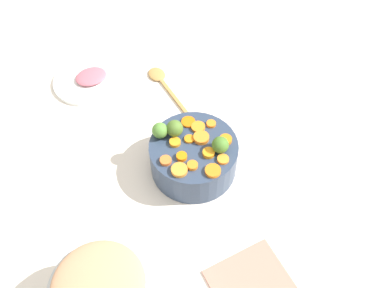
# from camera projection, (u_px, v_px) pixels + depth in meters

# --- Properties ---
(tabletop) EXTENTS (2.40, 2.40, 0.02)m
(tabletop) POSITION_uv_depth(u_px,v_px,m) (189.00, 164.00, 1.13)
(tabletop) COLOR silver
(tabletop) RESTS_ON ground
(serving_bowl_carrots) EXTENTS (0.23, 0.23, 0.10)m
(serving_bowl_carrots) POSITION_uv_depth(u_px,v_px,m) (192.00, 158.00, 1.08)
(serving_bowl_carrots) COLOR #2C3A52
(serving_bowl_carrots) RESTS_ON tabletop
(stuffing_mound) EXTENTS (0.18, 0.18, 0.04)m
(stuffing_mound) POSITION_uv_depth(u_px,v_px,m) (98.00, 285.00, 0.78)
(stuffing_mound) COLOR tan
(stuffing_mound) RESTS_ON metal_pot
(carrot_slice_0) EXTENTS (0.04, 0.04, 0.01)m
(carrot_slice_0) POSITION_uv_depth(u_px,v_px,m) (166.00, 161.00, 1.01)
(carrot_slice_0) COLOR orange
(carrot_slice_0) RESTS_ON serving_bowl_carrots
(carrot_slice_1) EXTENTS (0.03, 0.03, 0.01)m
(carrot_slice_1) POSITION_uv_depth(u_px,v_px,m) (211.00, 124.00, 1.08)
(carrot_slice_1) COLOR orange
(carrot_slice_1) RESTS_ON serving_bowl_carrots
(carrot_slice_2) EXTENTS (0.05, 0.05, 0.01)m
(carrot_slice_2) POSITION_uv_depth(u_px,v_px,m) (188.00, 122.00, 1.08)
(carrot_slice_2) COLOR orange
(carrot_slice_2) RESTS_ON serving_bowl_carrots
(carrot_slice_3) EXTENTS (0.04, 0.04, 0.01)m
(carrot_slice_3) POSITION_uv_depth(u_px,v_px,m) (226.00, 140.00, 1.04)
(carrot_slice_3) COLOR orange
(carrot_slice_3) RESTS_ON serving_bowl_carrots
(carrot_slice_4) EXTENTS (0.03, 0.03, 0.01)m
(carrot_slice_4) POSITION_uv_depth(u_px,v_px,m) (175.00, 142.00, 1.04)
(carrot_slice_4) COLOR orange
(carrot_slice_4) RESTS_ON serving_bowl_carrots
(carrot_slice_5) EXTENTS (0.04, 0.04, 0.01)m
(carrot_slice_5) POSITION_uv_depth(u_px,v_px,m) (223.00, 159.00, 1.01)
(carrot_slice_5) COLOR orange
(carrot_slice_5) RESTS_ON serving_bowl_carrots
(carrot_slice_6) EXTENTS (0.03, 0.03, 0.01)m
(carrot_slice_6) POSITION_uv_depth(u_px,v_px,m) (182.00, 157.00, 1.01)
(carrot_slice_6) COLOR orange
(carrot_slice_6) RESTS_ON serving_bowl_carrots
(carrot_slice_7) EXTENTS (0.05, 0.05, 0.01)m
(carrot_slice_7) POSITION_uv_depth(u_px,v_px,m) (179.00, 170.00, 0.99)
(carrot_slice_7) COLOR orange
(carrot_slice_7) RESTS_ON serving_bowl_carrots
(carrot_slice_8) EXTENTS (0.06, 0.06, 0.01)m
(carrot_slice_8) POSITION_uv_depth(u_px,v_px,m) (201.00, 138.00, 1.05)
(carrot_slice_8) COLOR orange
(carrot_slice_8) RESTS_ON serving_bowl_carrots
(carrot_slice_9) EXTENTS (0.04, 0.04, 0.01)m
(carrot_slice_9) POSITION_uv_depth(u_px,v_px,m) (213.00, 171.00, 0.99)
(carrot_slice_9) COLOR orange
(carrot_slice_9) RESTS_ON serving_bowl_carrots
(carrot_slice_10) EXTENTS (0.04, 0.04, 0.01)m
(carrot_slice_10) POSITION_uv_depth(u_px,v_px,m) (188.00, 140.00, 1.05)
(carrot_slice_10) COLOR orange
(carrot_slice_10) RESTS_ON serving_bowl_carrots
(carrot_slice_11) EXTENTS (0.03, 0.03, 0.01)m
(carrot_slice_11) POSITION_uv_depth(u_px,v_px,m) (209.00, 153.00, 1.02)
(carrot_slice_11) COLOR orange
(carrot_slice_11) RESTS_ON serving_bowl_carrots
(carrot_slice_12) EXTENTS (0.05, 0.05, 0.01)m
(carrot_slice_12) POSITION_uv_depth(u_px,v_px,m) (198.00, 127.00, 1.07)
(carrot_slice_12) COLOR orange
(carrot_slice_12) RESTS_ON serving_bowl_carrots
(carrot_slice_13) EXTENTS (0.03, 0.03, 0.01)m
(carrot_slice_13) POSITION_uv_depth(u_px,v_px,m) (192.00, 165.00, 1.00)
(carrot_slice_13) COLOR orange
(carrot_slice_13) RESTS_ON serving_bowl_carrots
(brussels_sprout_0) EXTENTS (0.04, 0.04, 0.04)m
(brussels_sprout_0) POSITION_uv_depth(u_px,v_px,m) (220.00, 145.00, 1.01)
(brussels_sprout_0) COLOR #437126
(brussels_sprout_0) RESTS_ON serving_bowl_carrots
(brussels_sprout_1) EXTENTS (0.04, 0.04, 0.04)m
(brussels_sprout_1) POSITION_uv_depth(u_px,v_px,m) (160.00, 130.00, 1.04)
(brussels_sprout_1) COLOR #528735
(brussels_sprout_1) RESTS_ON serving_bowl_carrots
(brussels_sprout_2) EXTENTS (0.04, 0.04, 0.04)m
(brussels_sprout_2) POSITION_uv_depth(u_px,v_px,m) (175.00, 128.00, 1.04)
(brussels_sprout_2) COLOR #4A6B27
(brussels_sprout_2) RESTS_ON serving_bowl_carrots
(wooden_spoon) EXTENTS (0.05, 0.25, 0.01)m
(wooden_spoon) POSITION_uv_depth(u_px,v_px,m) (162.00, 81.00, 1.30)
(wooden_spoon) COLOR #AE8244
(wooden_spoon) RESTS_ON tabletop
(ham_plate) EXTENTS (0.21, 0.21, 0.01)m
(ham_plate) POSITION_uv_depth(u_px,v_px,m) (87.00, 81.00, 1.31)
(ham_plate) COLOR white
(ham_plate) RESTS_ON tabletop
(ham_slice_main) EXTENTS (0.10, 0.08, 0.02)m
(ham_slice_main) POSITION_uv_depth(u_px,v_px,m) (91.00, 76.00, 1.30)
(ham_slice_main) COLOR #BE5E6F
(ham_slice_main) RESTS_ON ham_plate
(dish_towel) EXTENTS (0.18, 0.16, 0.01)m
(dish_towel) POSITION_uv_depth(u_px,v_px,m) (251.00, 284.00, 0.92)
(dish_towel) COLOR tan
(dish_towel) RESTS_ON tabletop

